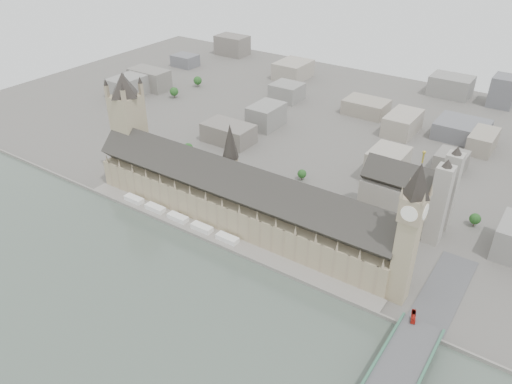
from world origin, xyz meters
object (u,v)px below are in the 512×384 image
Objects in this scene: palace_of_westminster at (237,198)px; victoria_tower at (129,122)px; westminster_abbey at (408,196)px; elizabeth_tower at (410,225)px; red_bus_north at (413,316)px.

palace_of_westminster is 126.41m from victoria_tower.
victoria_tower reaches higher than westminster_abbey.
westminster_abbey is at bearing 107.29° from elizabeth_tower.
red_bus_north is (155.73, -34.78, -10.96)m from palace_of_westminster.
red_bus_north is (44.81, -110.08, -13.34)m from westminster_abbey.
red_bus_north is (277.73, -41.08, -43.46)m from victoria_tower.
elizabeth_tower is 1.07× the size of victoria_tower.
palace_of_westminster is 142.94m from elizabeth_tower.
palace_of_westminster is 3.90× the size of westminster_abbey.
elizabeth_tower is 96.91m from westminster_abbey.
red_bus_north is at bearing -8.41° from victoria_tower.
victoria_tower reaches higher than palace_of_westminster.
victoria_tower is at bearing 176.04° from elizabeth_tower.
palace_of_westminster is 2.65× the size of victoria_tower.
elizabeth_tower is at bearing -72.71° from westminster_abbey.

